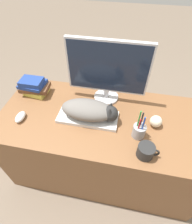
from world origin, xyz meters
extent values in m
plane|color=#6B5B4C|center=(0.00, 0.00, 0.00)|extent=(12.00, 12.00, 0.00)
cube|color=brown|center=(0.00, 0.34, 0.35)|extent=(1.50, 0.68, 0.71)
cube|color=silver|center=(-0.11, 0.31, 0.72)|extent=(0.41, 0.17, 0.02)
ellipsoid|color=#66605B|center=(-0.11, 0.31, 0.79)|extent=(0.35, 0.18, 0.12)
sphere|color=#262626|center=(0.04, 0.31, 0.79)|extent=(0.11, 0.11, 0.11)
cone|color=#262626|center=(0.04, 0.28, 0.84)|extent=(0.04, 0.04, 0.04)
cone|color=#262626|center=(0.04, 0.34, 0.84)|extent=(0.04, 0.04, 0.04)
cylinder|color=#B7B7BC|center=(-0.02, 0.55, 0.72)|extent=(0.19, 0.19, 0.02)
cylinder|color=#B7B7BC|center=(-0.02, 0.55, 0.76)|extent=(0.04, 0.04, 0.07)
cube|color=#B7B7BC|center=(-0.02, 0.55, 0.98)|extent=(0.56, 0.03, 0.38)
cube|color=#192338|center=(-0.02, 0.54, 0.98)|extent=(0.54, 0.01, 0.36)
ellipsoid|color=silver|center=(-0.56, 0.21, 0.73)|extent=(0.06, 0.10, 0.04)
cylinder|color=black|center=(0.28, 0.10, 0.75)|extent=(0.10, 0.10, 0.08)
torus|color=black|center=(0.33, 0.10, 0.75)|extent=(0.06, 0.01, 0.06)
cylinder|color=#939399|center=(0.24, 0.23, 0.75)|extent=(0.08, 0.08, 0.09)
cylinder|color=orange|center=(0.25, 0.24, 0.81)|extent=(0.01, 0.01, 0.13)
cylinder|color=black|center=(0.24, 0.25, 0.82)|extent=(0.01, 0.01, 0.15)
cylinder|color=#338C38|center=(0.22, 0.24, 0.83)|extent=(0.01, 0.01, 0.18)
cylinder|color=#B21E1E|center=(0.22, 0.22, 0.81)|extent=(0.01, 0.01, 0.13)
cylinder|color=#1E47B2|center=(0.25, 0.22, 0.82)|extent=(0.01, 0.01, 0.15)
sphere|color=beige|center=(0.34, 0.34, 0.75)|extent=(0.08, 0.08, 0.08)
cube|color=#CCC14C|center=(-0.57, 0.50, 0.73)|extent=(0.18, 0.15, 0.04)
cube|color=brown|center=(-0.58, 0.50, 0.77)|extent=(0.23, 0.15, 0.03)
cube|color=navy|center=(-0.59, 0.50, 0.80)|extent=(0.20, 0.17, 0.02)
cube|color=navy|center=(-0.58, 0.49, 0.83)|extent=(0.16, 0.12, 0.04)
camera|label=1|loc=(0.10, -0.47, 1.62)|focal=28.00mm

